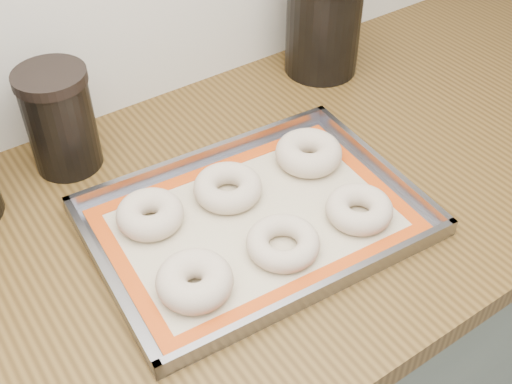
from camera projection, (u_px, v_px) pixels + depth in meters
cabinet at (278, 355)px, 1.31m from camera, size 3.00×0.65×0.86m
countertop at (284, 192)px, 1.01m from camera, size 3.06×0.68×0.04m
baking_tray at (256, 219)px, 0.92m from camera, size 0.48×0.36×0.03m
baking_mat at (256, 220)px, 0.92m from camera, size 0.44×0.32×0.00m
bagel_front_left at (195, 281)px, 0.82m from camera, size 0.11×0.11×0.04m
bagel_front_mid at (283, 243)px, 0.87m from camera, size 0.12×0.12×0.03m
bagel_front_right at (359, 209)px, 0.92m from camera, size 0.12×0.12×0.03m
bagel_back_left at (150, 214)px, 0.91m from camera, size 0.11×0.11×0.04m
bagel_back_mid at (228, 188)px, 0.95m from camera, size 0.12×0.12×0.03m
bagel_back_right at (309, 153)px, 1.01m from camera, size 0.13×0.13×0.04m
canister_mid at (60, 120)px, 0.97m from camera, size 0.11×0.11×0.17m
canister_right at (323, 22)px, 1.18m from camera, size 0.14×0.14×0.19m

